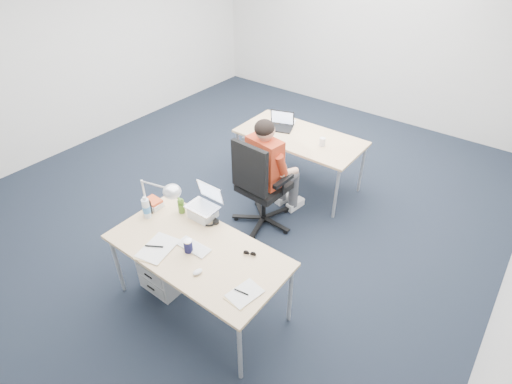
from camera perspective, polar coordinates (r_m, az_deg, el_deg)
floor at (r=5.19m, az=-2.22°, el=-1.17°), size 7.00×7.00×0.00m
room at (r=4.38m, az=-2.75°, el=17.00°), size 6.02×7.02×2.80m
desk_near at (r=3.52m, az=-8.38°, el=-8.59°), size 1.60×0.80×0.73m
desk_far at (r=5.18m, az=6.28°, el=7.50°), size 1.60×0.80×0.73m
office_chair at (r=4.64m, az=0.82°, el=-1.28°), size 0.76×0.76×1.15m
seated_person at (r=4.55m, az=2.44°, el=3.24°), size 0.45×0.74×1.33m
drawer_pedestal_near at (r=4.08m, az=-12.30°, el=-9.57°), size 0.40×0.50×0.55m
drawer_pedestal_far at (r=5.67m, az=1.18°, el=5.72°), size 0.40×0.50×0.55m
silver_laptop at (r=3.71m, az=-7.71°, el=-1.68°), size 0.29×0.23×0.31m
wireless_keyboard at (r=3.50m, az=-8.90°, el=-7.75°), size 0.31×0.13×0.02m
computer_mouse at (r=3.28m, az=-8.34°, el=-11.24°), size 0.07×0.10×0.03m
headphones at (r=3.73m, az=-6.67°, el=-4.09°), size 0.23×0.20×0.03m
can_koozie at (r=3.44m, az=-9.67°, el=-7.59°), size 0.08×0.08×0.12m
water_bottle at (r=3.85m, az=-15.43°, el=-2.09°), size 0.09×0.09×0.23m
bear_figurine at (r=3.85m, az=-10.66°, el=-1.85°), size 0.10×0.09×0.17m
book_stack at (r=4.00m, az=-14.46°, el=-1.56°), size 0.18×0.14×0.08m
cordless_phone at (r=3.91m, az=-14.95°, el=-2.09°), size 0.04×0.03×0.15m
papers_left at (r=3.56m, az=-14.08°, el=-7.82°), size 0.32×0.39×0.01m
papers_right at (r=3.12m, az=-1.85°, el=-14.33°), size 0.21×0.28×0.01m
sunglasses at (r=3.40m, az=-0.90°, el=-8.78°), size 0.12×0.09×0.03m
desk_lamp at (r=3.69m, az=-14.20°, el=-0.78°), size 0.46×0.18×0.52m
dark_laptop at (r=5.26m, az=3.48°, el=10.12°), size 0.40×0.39×0.23m
far_cup at (r=4.95m, az=9.45°, el=7.09°), size 0.09×0.09×0.10m
far_papers at (r=5.44m, az=4.35°, el=9.67°), size 0.30×0.34×0.01m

